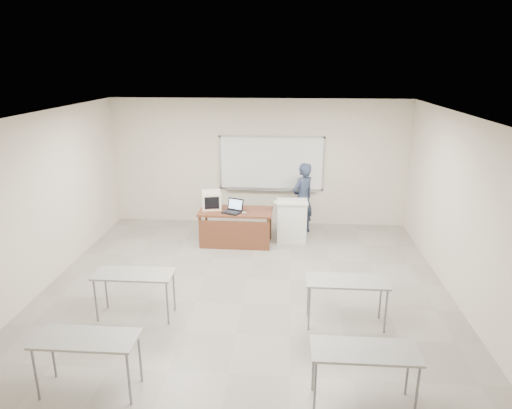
# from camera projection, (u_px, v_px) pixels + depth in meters

# --- Properties ---
(floor) EXTENTS (7.00, 8.00, 0.01)m
(floor) POSITION_uv_depth(u_px,v_px,m) (242.00, 303.00, 7.49)
(floor) COLOR gray
(floor) RESTS_ON ground
(whiteboard) EXTENTS (2.48, 0.10, 1.31)m
(whiteboard) POSITION_uv_depth(u_px,v_px,m) (271.00, 164.00, 10.80)
(whiteboard) COLOR white
(whiteboard) RESTS_ON floor
(student_desks) EXTENTS (4.40, 2.20, 0.73)m
(student_desks) POSITION_uv_depth(u_px,v_px,m) (232.00, 310.00, 6.00)
(student_desks) COLOR #9E9E98
(student_desks) RESTS_ON floor
(instructor_desk) EXTENTS (1.56, 0.78, 0.75)m
(instructor_desk) POSITION_uv_depth(u_px,v_px,m) (235.00, 220.00, 9.71)
(instructor_desk) COLOR brown
(instructor_desk) RESTS_ON floor
(podium) EXTENTS (0.67, 0.49, 0.93)m
(podium) POSITION_uv_depth(u_px,v_px,m) (292.00, 221.00, 9.95)
(podium) COLOR silver
(podium) RESTS_ON floor
(crt_monitor) EXTENTS (0.41, 0.45, 0.38)m
(crt_monitor) POSITION_uv_depth(u_px,v_px,m) (211.00, 200.00, 9.87)
(crt_monitor) COLOR #ECE5C9
(crt_monitor) RESTS_ON instructor_desk
(laptop) EXTENTS (0.37, 0.34, 0.27)m
(laptop) POSITION_uv_depth(u_px,v_px,m) (232.00, 209.00, 9.64)
(laptop) COLOR black
(laptop) RESTS_ON instructor_desk
(mouse) EXTENTS (0.11, 0.08, 0.04)m
(mouse) POSITION_uv_depth(u_px,v_px,m) (244.00, 213.00, 9.55)
(mouse) COLOR #A8ABAF
(mouse) RESTS_ON instructor_desk
(keyboard) EXTENTS (0.50, 0.25, 0.03)m
(keyboard) POSITION_uv_depth(u_px,v_px,m) (285.00, 202.00, 9.70)
(keyboard) COLOR #ECE5C9
(keyboard) RESTS_ON podium
(presenter) EXTENTS (0.71, 0.70, 1.65)m
(presenter) POSITION_uv_depth(u_px,v_px,m) (303.00, 199.00, 10.34)
(presenter) COLOR black
(presenter) RESTS_ON floor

